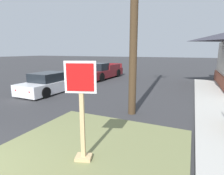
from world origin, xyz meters
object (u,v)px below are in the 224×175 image
stop_sign (82,115)px  parked_sedan_white (50,84)px  manhole_cover (87,121)px  pickup_truck_maroon (101,72)px

stop_sign → parked_sedan_white: bearing=138.2°
manhole_cover → parked_sedan_white: size_ratio=0.16×
stop_sign → pickup_truck_maroon: 13.09m
manhole_cover → pickup_truck_maroon: 10.61m
stop_sign → pickup_truck_maroon: size_ratio=0.41×
parked_sedan_white → pickup_truck_maroon: size_ratio=0.77×
stop_sign → parked_sedan_white: 7.98m
stop_sign → manhole_cover: (-1.26, 2.16, -1.15)m
manhole_cover → parked_sedan_white: parked_sedan_white is taller
stop_sign → pickup_truck_maroon: (-5.73, 11.76, -0.54)m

